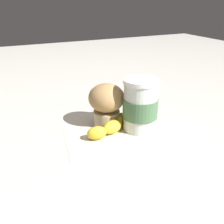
# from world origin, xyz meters

# --- Properties ---
(ground_plane) EXTENTS (3.00, 3.00, 0.00)m
(ground_plane) POSITION_xyz_m (0.00, 0.00, 0.00)
(ground_plane) COLOR beige
(paper_napkin) EXTENTS (0.31, 0.31, 0.00)m
(paper_napkin) POSITION_xyz_m (0.00, 0.00, 0.00)
(paper_napkin) COLOR beige
(paper_napkin) RESTS_ON ground_plane
(coffee_cup) EXTENTS (0.10, 0.10, 0.14)m
(coffee_cup) POSITION_xyz_m (-0.07, 0.03, 0.07)
(coffee_cup) COLOR silver
(coffee_cup) RESTS_ON paper_napkin
(muffin) EXTENTS (0.10, 0.10, 0.12)m
(muffin) POSITION_xyz_m (0.00, -0.04, 0.07)
(muffin) COLOR beige
(muffin) RESTS_ON paper_napkin
(banana) EXTENTS (0.15, 0.09, 0.04)m
(banana) POSITION_xyz_m (0.01, 0.01, 0.02)
(banana) COLOR gold
(banana) RESTS_ON paper_napkin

